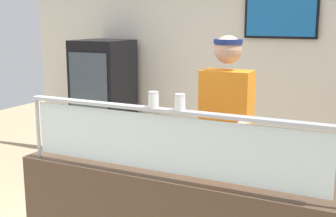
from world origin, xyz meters
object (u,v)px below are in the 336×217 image
at_px(pizza_tray, 211,161).
at_px(drink_fridge, 104,107).
at_px(pepper_flake_shaker, 180,103).
at_px(pizza_server, 216,160).
at_px(worker_figure, 226,134).
at_px(parmesan_shaker, 154,101).

relative_size(pizza_tray, drink_fridge, 0.26).
relative_size(pizza_tray, pepper_flake_shaker, 4.60).
distance_m(pizza_server, pepper_flake_shaker, 0.56).
bearing_deg(pizza_tray, worker_figure, 99.06).
bearing_deg(pizza_tray, drink_fridge, 138.69).
relative_size(pizza_server, pepper_flake_shaker, 3.00).
height_order(pizza_tray, parmesan_shaker, parmesan_shaker).
xyz_separation_m(pizza_server, parmesan_shaker, (-0.27, -0.36, 0.43)).
bearing_deg(worker_figure, pepper_flake_shaker, -87.59).
xyz_separation_m(pizza_server, worker_figure, (-0.13, 0.57, 0.02)).
bearing_deg(pizza_server, parmesan_shaker, -129.65).
bearing_deg(pizza_tray, pepper_flake_shaker, -97.45).
height_order(worker_figure, drink_fridge, worker_figure).
height_order(pizza_tray, worker_figure, worker_figure).
bearing_deg(pizza_server, worker_figure, 100.23).
relative_size(pizza_server, parmesan_shaker, 2.96).
height_order(parmesan_shaker, drink_fridge, drink_fridge).
bearing_deg(parmesan_shaker, pepper_flake_shaker, 0.00).
height_order(pizza_server, pepper_flake_shaker, pepper_flake_shaker).
bearing_deg(drink_fridge, pizza_tray, -41.31).
distance_m(worker_figure, drink_fridge, 2.41).
height_order(pepper_flake_shaker, drink_fridge, drink_fridge).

